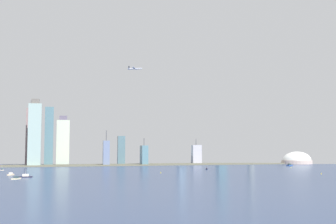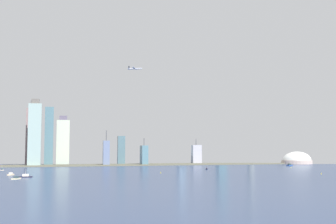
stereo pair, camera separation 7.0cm
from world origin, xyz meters
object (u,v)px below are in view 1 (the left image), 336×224
at_px(skyscraper_8, 30,136).
at_px(skyscraper_9, 35,134).
at_px(skyscraper_6, 49,136).
at_px(skyscraper_7, 64,146).
at_px(skyscraper_5, 63,142).
at_px(stadium_dome, 294,160).
at_px(skyscraper_2, 181,140).
at_px(observation_tower, 250,97).
at_px(boat_5, 25,176).
at_px(boat_3, 207,169).
at_px(channel_buoy_0, 321,173).
at_px(channel_buoy_2, 291,167).
at_px(skyscraper_11, 196,154).
at_px(boat_4, 16,178).
at_px(skyscraper_3, 221,139).
at_px(channel_buoy_1, 161,172).
at_px(boat_0, 11,174).
at_px(boat_1, 289,165).
at_px(skyscraper_1, 106,153).
at_px(airplane, 135,69).
at_px(boat_2, 2,170).
at_px(skyscraper_0, 121,150).
at_px(skyscraper_4, 144,155).

relative_size(skyscraper_8, skyscraper_9, 1.04).
bearing_deg(skyscraper_6, skyscraper_7, 64.97).
xyz_separation_m(skyscraper_5, skyscraper_6, (-29.48, -20.40, 11.51)).
xyz_separation_m(stadium_dome, skyscraper_2, (-254.72, 90.90, 48.11)).
bearing_deg(observation_tower, boat_5, -145.03).
height_order(boat_3, channel_buoy_0, boat_3).
height_order(boat_3, channel_buoy_2, boat_3).
relative_size(skyscraper_11, boat_4, 4.22).
bearing_deg(skyscraper_8, skyscraper_3, -0.85).
bearing_deg(boat_4, channel_buoy_1, -49.72).
height_order(skyscraper_2, boat_4, skyscraper_2).
distance_m(boat_0, boat_5, 53.36).
bearing_deg(boat_4, skyscraper_3, -26.09).
bearing_deg(skyscraper_2, boat_3, -97.28).
distance_m(stadium_dome, boat_4, 691.10).
height_order(boat_1, channel_buoy_1, boat_1).
distance_m(stadium_dome, boat_3, 350.35).
distance_m(skyscraper_2, boat_0, 508.78).
bearing_deg(skyscraper_7, skyscraper_5, -93.12).
xyz_separation_m(skyscraper_1, channel_buoy_2, (334.07, -175.07, -25.55)).
bearing_deg(channel_buoy_2, boat_3, -174.07).
distance_m(skyscraper_11, airplane, 252.34).
height_order(skyscraper_1, airplane, airplane).
bearing_deg(skyscraper_3, skyscraper_11, -155.38).
bearing_deg(boat_5, channel_buoy_2, 15.66).
relative_size(boat_2, airplane, 0.29).
bearing_deg(boat_5, skyscraper_1, 65.13).
relative_size(stadium_dome, channel_buoy_0, 31.23).
relative_size(skyscraper_0, boat_5, 3.57).
height_order(skyscraper_4, skyscraper_7, skyscraper_7).
relative_size(skyscraper_5, skyscraper_8, 0.76).
bearing_deg(skyscraper_2, boat_0, -134.93).
bearing_deg(skyscraper_0, skyscraper_9, -169.79).
relative_size(skyscraper_6, channel_buoy_2, 50.06).
height_order(skyscraper_1, skyscraper_11, skyscraper_1).
relative_size(skyscraper_9, airplane, 4.37).
bearing_deg(skyscraper_3, boat_4, -136.43).
bearing_deg(skyscraper_6, channel_buoy_1, -61.01).
relative_size(skyscraper_11, boat_2, 7.82).
relative_size(observation_tower, boat_3, 51.00).
distance_m(boat_1, boat_4, 577.52).
relative_size(skyscraper_8, boat_5, 8.01).
xyz_separation_m(skyscraper_3, skyscraper_4, (-207.78, -71.54, -38.37)).
bearing_deg(skyscraper_4, stadium_dome, -0.09).
bearing_deg(boat_3, skyscraper_9, 93.33).
height_order(skyscraper_9, boat_3, skyscraper_9).
distance_m(skyscraper_4, skyscraper_9, 233.00).
height_order(boat_0, boat_4, boat_0).
distance_m(boat_3, channel_buoy_0, 203.22).
height_order(skyscraper_0, skyscraper_4, skyscraper_0).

